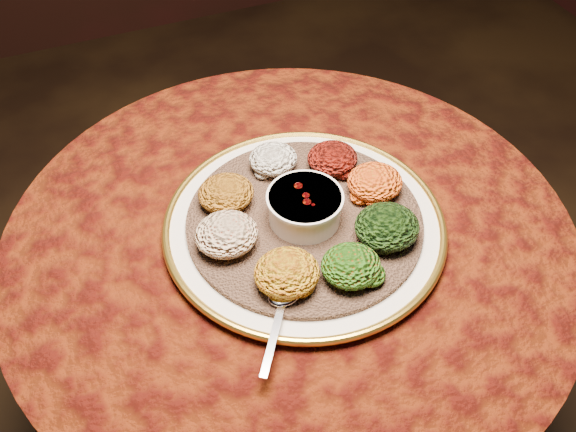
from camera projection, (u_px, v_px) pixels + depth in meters
name	position (u px, v px, depth m)	size (l,w,h in m)	color
table	(290.00, 296.00, 1.20)	(0.96, 0.96, 0.73)	black
platter	(304.00, 225.00, 1.06)	(0.54, 0.54, 0.02)	beige
injera	(304.00, 221.00, 1.06)	(0.39, 0.39, 0.01)	brown
stew_bowl	(305.00, 206.00, 1.03)	(0.12, 0.12, 0.05)	silver
spoon	(282.00, 302.00, 0.93)	(0.10, 0.13, 0.01)	silver
portion_ayib	(273.00, 159.00, 1.12)	(0.09, 0.08, 0.04)	white
portion_kitfo	(332.00, 158.00, 1.12)	(0.09, 0.08, 0.04)	black
portion_tikil	(375.00, 182.00, 1.08)	(0.09, 0.09, 0.05)	#C68410
portion_gomen	(387.00, 227.00, 1.01)	(0.10, 0.10, 0.05)	black
portion_mixveg	(351.00, 266.00, 0.96)	(0.09, 0.09, 0.04)	#923109
portion_kik	(287.00, 273.00, 0.95)	(0.10, 0.09, 0.05)	#B68810
portion_timatim	(227.00, 234.00, 1.00)	(0.10, 0.10, 0.05)	maroon
portion_shiro	(226.00, 193.00, 1.06)	(0.09, 0.09, 0.04)	#885310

